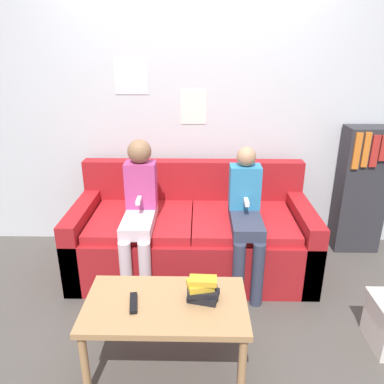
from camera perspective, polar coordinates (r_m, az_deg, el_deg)
name	(u,v)px	position (r m, az deg, el deg)	size (l,w,h in m)	color
ground_plane	(191,307)	(2.89, -0.17, -17.14)	(10.00, 10.00, 0.00)	#4C4742
wall_back	(193,107)	(3.41, 0.23, 12.89)	(8.00, 0.06, 2.60)	silver
couch	(192,236)	(3.20, 0.05, -6.72)	(1.95, 0.90, 0.86)	maroon
coffee_table	(166,310)	(2.24, -4.01, -17.54)	(0.92, 0.52, 0.45)	#AD7F51
person_left	(139,207)	(2.90, -8.03, -2.23)	(0.24, 0.60, 1.14)	silver
person_right	(246,213)	(2.89, 8.20, -3.24)	(0.24, 0.60, 1.09)	#33384C
tv_remote	(133,303)	(2.20, -8.91, -16.35)	(0.07, 0.17, 0.02)	black
book_stack	(202,289)	(2.19, 1.59, -14.61)	(0.20, 0.17, 0.14)	black
bookshelf	(361,190)	(3.72, 24.32, 0.32)	(0.40, 0.26, 1.16)	#2D2D33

